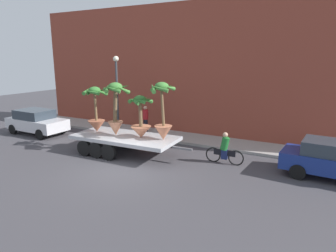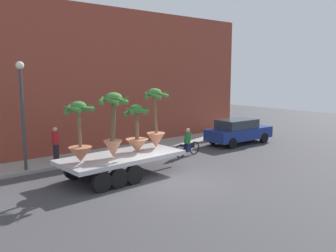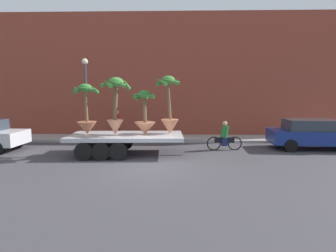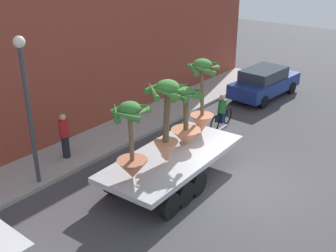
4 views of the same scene
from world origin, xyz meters
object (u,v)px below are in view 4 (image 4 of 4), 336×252
Objects in this scene: flatbed_trailer at (168,164)px; parked_car at (264,82)px; pedestrian_near_gate at (64,135)px; potted_palm_middle at (131,146)px; potted_palm_extra at (202,101)px; potted_palm_front at (167,121)px; cyclist at (222,113)px; street_lamp at (26,94)px; potted_palm_rear at (186,122)px.

parked_car is at bearing 8.33° from flatbed_trailer.
pedestrian_near_gate is at bearing 104.81° from flatbed_trailer.
potted_palm_extra is (3.97, 0.24, 0.19)m from potted_palm_middle.
potted_palm_front is (-0.21, -0.09, 1.61)m from flatbed_trailer.
parked_car is at bearing 3.84° from cyclist.
street_lamp is (-7.92, 2.18, 2.56)m from cyclist.
flatbed_trailer is 2.37× the size of potted_palm_front.
parked_car is 2.70× the size of pedestrian_near_gate.
potted_palm_extra is (2.52, 0.38, -0.16)m from potted_palm_front.
flatbed_trailer is 2.09m from potted_palm_middle.
parked_car is (4.70, 0.32, 0.16)m from cyclist.
potted_palm_front is 4.36m from pedestrian_near_gate.
potted_palm_extra is (1.17, 0.14, 0.38)m from potted_palm_rear.
parked_car is at bearing -13.01° from pedestrian_near_gate.
cyclist reaches higher than flatbed_trailer.
pedestrian_near_gate is at bearing 155.47° from cyclist.
potted_palm_front is at bearing -156.58° from flatbed_trailer.
parked_car is at bearing 6.89° from potted_palm_middle.
potted_palm_extra is 3.36m from cyclist.
potted_palm_front is at bearing -53.32° from street_lamp.
street_lamp reaches higher than flatbed_trailer.
parked_car is (11.54, 1.39, -1.20)m from potted_palm_middle.
flatbed_trailer is 1.57m from potted_palm_rear.
potted_palm_rear is 8.89m from parked_car.
potted_palm_middle is at bearing -176.59° from potted_palm_extra.
pedestrian_near_gate is (-1.05, 3.97, 0.28)m from flatbed_trailer.
potted_palm_rear reaches higher than cyclist.
potted_palm_extra reaches higher than cyclist.
potted_palm_front is at bearing -167.21° from cyclist.
cyclist is 0.38× the size of street_lamp.
street_lamp is at bearing 126.68° from potted_palm_front.
potted_palm_rear is 1.47m from potted_palm_front.
parked_car is (10.09, 1.54, -1.54)m from potted_palm_front.
cyclist is 1.08× the size of pedestrian_near_gate.
street_lamp is (-12.63, 1.87, 2.40)m from parked_car.
pedestrian_near_gate is at bearing 81.11° from potted_palm_middle.
potted_palm_rear is at bearing 7.37° from flatbed_trailer.
potted_palm_middle is 1.31× the size of cyclist.
potted_palm_rear reaches higher than parked_car.
flatbed_trailer is at bearing -75.19° from pedestrian_near_gate.
potted_palm_front is 2.55m from potted_palm_extra.
pedestrian_near_gate is at bearing 21.12° from street_lamp.
parked_car reaches higher than cyclist.
potted_palm_middle is 11.69m from parked_car.
street_lamp reaches higher than potted_palm_front.
potted_palm_middle is at bearing -178.03° from potted_palm_rear.
cyclist is at bearing -24.53° from pedestrian_near_gate.
potted_palm_extra is 5.12m from pedestrian_near_gate.
street_lamp is (-1.09, 3.26, 1.21)m from potted_palm_middle.
street_lamp is at bearing 164.58° from cyclist.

